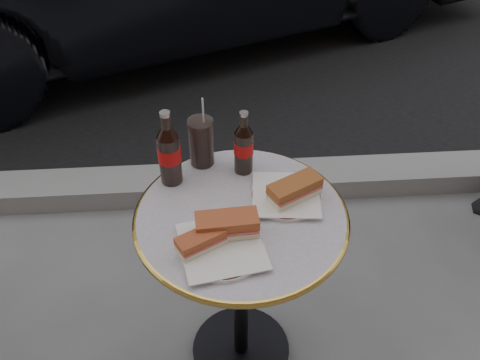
{
  "coord_description": "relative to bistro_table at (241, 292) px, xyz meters",
  "views": [
    {
      "loc": [
        -0.08,
        -1.08,
        1.82
      ],
      "look_at": [
        0.0,
        0.05,
        0.82
      ],
      "focal_mm": 40.0,
      "sensor_mm": 36.0,
      "label": 1
    }
  ],
  "objects": [
    {
      "name": "cola_bottle_left",
      "position": [
        -0.2,
        0.16,
        0.49
      ],
      "size": [
        0.09,
        0.09,
        0.25
      ],
      "primitive_type": null,
      "rotation": [
        0.0,
        0.0,
        0.4
      ],
      "color": "black",
      "rests_on": "bistro_table"
    },
    {
      "name": "cola_glass",
      "position": [
        -0.11,
        0.24,
        0.45
      ],
      "size": [
        0.11,
        0.11,
        0.16
      ],
      "primitive_type": "cylinder",
      "rotation": [
        0.0,
        0.0,
        0.44
      ],
      "color": "black",
      "rests_on": "bistro_table"
    },
    {
      "name": "bistro_table",
      "position": [
        0.0,
        0.0,
        0.0
      ],
      "size": [
        0.62,
        0.62,
        0.73
      ],
      "primitive_type": null,
      "color": "#BAB2C4",
      "rests_on": "ground"
    },
    {
      "name": "sandwich_left_a",
      "position": [
        -0.12,
        -0.13,
        0.4
      ],
      "size": [
        0.14,
        0.12,
        0.05
      ],
      "primitive_type": "cube",
      "rotation": [
        0.0,
        0.0,
        0.5
      ],
      "color": "#A74B2A",
      "rests_on": "plate_left"
    },
    {
      "name": "ground",
      "position": [
        0.0,
        0.0,
        -0.37
      ],
      "size": [
        80.0,
        80.0,
        0.0
      ],
      "primitive_type": "plane",
      "color": "slate",
      "rests_on": "ground"
    },
    {
      "name": "cola_bottle_right",
      "position": [
        0.02,
        0.2,
        0.48
      ],
      "size": [
        0.07,
        0.07,
        0.22
      ],
      "primitive_type": null,
      "rotation": [
        0.0,
        0.0,
        -0.08
      ],
      "color": "black",
      "rests_on": "bistro_table"
    },
    {
      "name": "plate_left",
      "position": [
        -0.06,
        -0.13,
        0.37
      ],
      "size": [
        0.23,
        0.23,
        0.01
      ],
      "primitive_type": "cylinder",
      "rotation": [
        0.0,
        0.0,
        0.0
      ],
      "color": "white",
      "rests_on": "bistro_table"
    },
    {
      "name": "plate_right",
      "position": [
        0.14,
        0.06,
        0.37
      ],
      "size": [
        0.26,
        0.26,
        0.01
      ],
      "primitive_type": "cylinder",
      "rotation": [
        0.0,
        0.0,
        -0.27
      ],
      "color": "silver",
      "rests_on": "bistro_table"
    },
    {
      "name": "sandwich_right",
      "position": [
        0.16,
        0.05,
        0.41
      ],
      "size": [
        0.17,
        0.14,
        0.05
      ],
      "primitive_type": "cube",
      "rotation": [
        0.0,
        0.0,
        0.5
      ],
      "color": "#975026",
      "rests_on": "plate_right"
    },
    {
      "name": "curb",
      "position": [
        0.0,
        0.9,
        -0.32
      ],
      "size": [
        40.0,
        0.2,
        0.12
      ],
      "primitive_type": "cube",
      "color": "gray",
      "rests_on": "ground"
    },
    {
      "name": "sandwich_left_b",
      "position": [
        -0.04,
        -0.08,
        0.41
      ],
      "size": [
        0.17,
        0.09,
        0.06
      ],
      "primitive_type": "cube",
      "rotation": [
        0.0,
        0.0,
        0.07
      ],
      "color": "#AC4E2B",
      "rests_on": "plate_left"
    }
  ]
}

